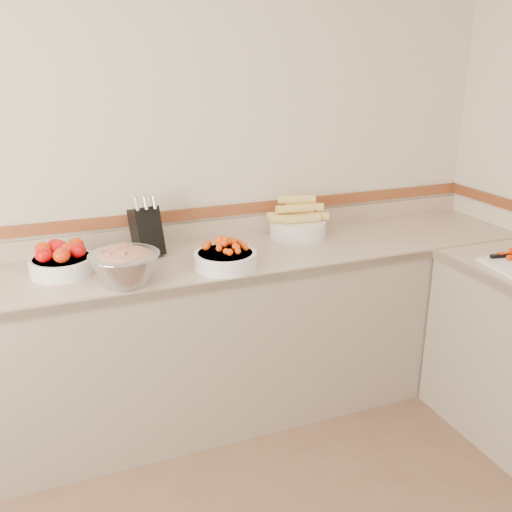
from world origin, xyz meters
name	(u,v)px	position (x,y,z in m)	size (l,w,h in m)	color
back_wall	(147,171)	(0.00, 2.00, 1.30)	(4.00, 4.00, 0.00)	beige
counter_back	(170,344)	(0.00, 1.68, 0.45)	(4.00, 0.65, 1.08)	#C1A78C
knife_block	(146,230)	(-0.06, 1.83, 1.03)	(0.17, 0.19, 0.33)	black
tomato_bowl	(62,260)	(-0.48, 1.72, 0.97)	(0.30, 0.30, 0.15)	white
cherry_tomato_bowl	(225,257)	(0.26, 1.51, 0.96)	(0.30, 0.30, 0.16)	white
corn_bowl	(298,224)	(0.79, 1.83, 0.98)	(0.35, 0.32, 0.23)	white
rhubarb_bowl	(125,265)	(-0.23, 1.47, 0.99)	(0.31, 0.31, 0.18)	#B2B2BA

